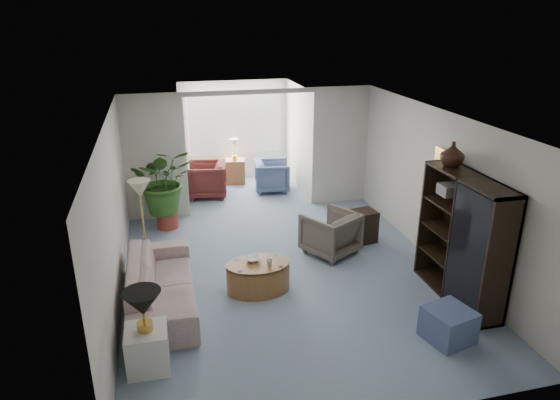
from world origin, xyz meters
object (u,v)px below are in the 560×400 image
object	(u,v)px
floor_lamp	(140,189)
sunroom_table	(235,171)
coffee_bowl	(253,259)
sunroom_chair_blue	(272,176)
side_table_dark	(362,226)
plant_pot	(168,220)
entertainment_cabinet	(463,239)
coffee_table	(258,277)
cabinet_urn	(452,154)
framed_picture	(446,166)
end_table	(147,349)
table_lamp	(142,303)
ottoman	(448,325)
coffee_cup	(269,262)
sunroom_chair_maroon	(207,180)
wingback_chair	(330,233)
sofa	(162,283)

from	to	relation	value
floor_lamp	sunroom_table	bearing A→B (deg)	59.54
coffee_bowl	sunroom_chair_blue	world-z (taller)	sunroom_chair_blue
side_table_dark	plant_pot	xyz separation A→B (m)	(-3.38, 1.48, -0.13)
entertainment_cabinet	plant_pot	world-z (taller)	entertainment_cabinet
coffee_bowl	coffee_table	bearing A→B (deg)	-63.43
cabinet_urn	sunroom_chair_blue	size ratio (longest dim) A/B	0.46
framed_picture	cabinet_urn	xyz separation A→B (m)	(-0.23, -0.47, 0.32)
end_table	table_lamp	size ratio (longest dim) A/B	1.19
cabinet_urn	ottoman	bearing A→B (deg)	-115.78
coffee_cup	sunroom_table	size ratio (longest dim) A/B	0.17
coffee_cup	sunroom_chair_maroon	size ratio (longest dim) A/B	0.12
ottoman	sunroom_chair_maroon	size ratio (longest dim) A/B	0.63
end_table	sunroom_table	world-z (taller)	sunroom_table
wingback_chair	sunroom_chair_blue	world-z (taller)	wingback_chair
side_table_dark	plant_pot	world-z (taller)	side_table_dark
ottoman	sunroom_table	xyz separation A→B (m)	(-1.64, 6.76, 0.08)
table_lamp	cabinet_urn	xyz separation A→B (m)	(4.36, 1.03, 1.15)
wingback_chair	coffee_cup	bearing A→B (deg)	8.24
side_table_dark	entertainment_cabinet	xyz separation A→B (m)	(0.61, -2.08, 0.63)
table_lamp	wingback_chair	size ratio (longest dim) A/B	0.54
end_table	side_table_dark	bearing A→B (deg)	34.87
coffee_cup	coffee_table	bearing A→B (deg)	146.31
wingback_chair	cabinet_urn	bearing A→B (deg)	105.95
coffee_table	wingback_chair	distance (m)	1.72
side_table_dark	coffee_bowl	bearing A→B (deg)	-153.09
coffee_bowl	floor_lamp	bearing A→B (deg)	139.22
coffee_cup	sunroom_chair_blue	world-z (taller)	sunroom_chair_blue
coffee_cup	plant_pot	size ratio (longest dim) A/B	0.25
coffee_bowl	sunroom_chair_maroon	bearing A→B (deg)	93.30
coffee_cup	sunroom_chair_blue	size ratio (longest dim) A/B	0.13
coffee_cup	side_table_dark	distance (m)	2.40
coffee_table	plant_pot	xyz separation A→B (m)	(-1.23, 2.70, -0.07)
table_lamp	sunroom_chair_blue	distance (m)	6.34
table_lamp	coffee_bowl	size ratio (longest dim) A/B	1.92
coffee_table	end_table	bearing A→B (deg)	-138.87
end_table	coffee_cup	size ratio (longest dim) A/B	5.30
framed_picture	plant_pot	world-z (taller)	framed_picture
side_table_dark	sunroom_chair_blue	bearing A→B (deg)	107.15
sofa	end_table	bearing A→B (deg)	172.39
ottoman	sofa	bearing A→B (deg)	153.96
cabinet_urn	sunroom_chair_blue	distance (m)	5.16
framed_picture	sofa	world-z (taller)	framed_picture
floor_lamp	cabinet_urn	size ratio (longest dim) A/B	1.02
side_table_dark	entertainment_cabinet	distance (m)	2.26
coffee_cup	sofa	bearing A→B (deg)	177.91
sofa	floor_lamp	world-z (taller)	floor_lamp
coffee_bowl	entertainment_cabinet	bearing A→B (deg)	-18.92
floor_lamp	ottoman	xyz separation A→B (m)	(3.73, -3.21, -1.04)
entertainment_cabinet	sunroom_chair_blue	distance (m)	5.39
side_table_dark	ottoman	world-z (taller)	side_table_dark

